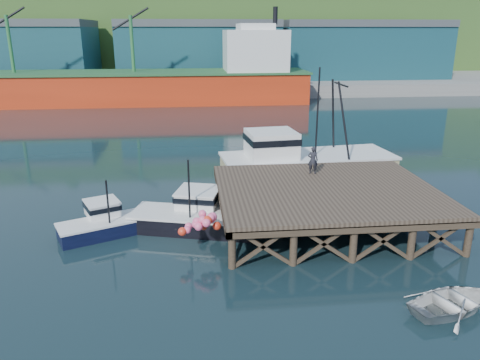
{
  "coord_description": "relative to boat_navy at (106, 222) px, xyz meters",
  "views": [
    {
      "loc": [
        -1.88,
        -23.9,
        10.45
      ],
      "look_at": [
        0.88,
        2.0,
        2.09
      ],
      "focal_mm": 35.0,
      "sensor_mm": 36.0,
      "label": 1
    }
  ],
  "objects": [
    {
      "name": "dockworker",
      "position": [
        11.96,
        2.76,
        2.33
      ],
      "size": [
        0.7,
        0.55,
        1.69
      ],
      "primitive_type": "imported",
      "rotation": [
        0.0,
        0.0,
        2.87
      ],
      "color": "black",
      "rests_on": "wharf"
    },
    {
      "name": "warehouse_mid",
      "position": [
        6.57,
        65.05,
        5.86
      ],
      "size": [
        28.0,
        16.0,
        9.0
      ],
      "primitive_type": "cube",
      "color": "#1B4959",
      "rests_on": "far_quay"
    },
    {
      "name": "dinghy",
      "position": [
        14.62,
        -8.96,
        -0.25
      ],
      "size": [
        4.41,
        3.73,
        0.78
      ],
      "primitive_type": "imported",
      "rotation": [
        0.0,
        0.0,
        1.89
      ],
      "color": "silver",
      "rests_on": "ground"
    },
    {
      "name": "hillside",
      "position": [
        6.57,
        100.05,
        10.36
      ],
      "size": [
        220.0,
        50.0,
        22.0
      ],
      "primitive_type": "cube",
      "color": "#2D511E",
      "rests_on": "ground"
    },
    {
      "name": "ground",
      "position": [
        6.57,
        0.05,
        -0.64
      ],
      "size": [
        300.0,
        300.0,
        0.0
      ],
      "primitive_type": "plane",
      "color": "black",
      "rests_on": "ground"
    },
    {
      "name": "boat_navy",
      "position": [
        0.0,
        0.0,
        0.0
      ],
      "size": [
        5.4,
        3.83,
        3.18
      ],
      "rotation": [
        0.0,
        0.0,
        0.42
      ],
      "color": "black",
      "rests_on": "ground"
    },
    {
      "name": "cargo_ship",
      "position": [
        -1.89,
        48.05,
        2.67
      ],
      "size": [
        55.5,
        10.0,
        13.75
      ],
      "color": "red",
      "rests_on": "ground"
    },
    {
      "name": "warehouse_right",
      "position": [
        36.57,
        65.05,
        5.86
      ],
      "size": [
        30.0,
        16.0,
        9.0
      ],
      "primitive_type": "cube",
      "color": "#1B4959",
      "rests_on": "far_quay"
    },
    {
      "name": "far_quay",
      "position": [
        6.57,
        70.05,
        0.36
      ],
      "size": [
        160.0,
        40.0,
        2.0
      ],
      "primitive_type": "cube",
      "color": "gray",
      "rests_on": "ground"
    },
    {
      "name": "wharf",
      "position": [
        12.07,
        -0.14,
        1.3
      ],
      "size": [
        12.0,
        10.0,
        2.62
      ],
      "color": "brown",
      "rests_on": "ground"
    },
    {
      "name": "trawler",
      "position": [
        12.57,
        7.39,
        1.03
      ],
      "size": [
        12.49,
        5.55,
        8.11
      ],
      "rotation": [
        0.0,
        0.0,
        0.1
      ],
      "color": "tan",
      "rests_on": "ground"
    },
    {
      "name": "boat_black",
      "position": [
        4.75,
        0.18,
        0.12
      ],
      "size": [
        7.16,
        5.93,
        4.17
      ],
      "rotation": [
        0.0,
        0.0,
        -0.27
      ],
      "color": "black",
      "rests_on": "ground"
    }
  ]
}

